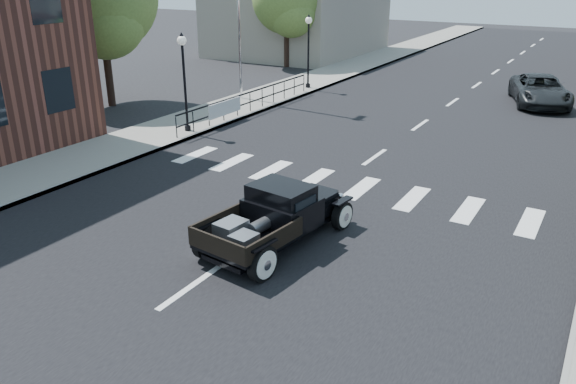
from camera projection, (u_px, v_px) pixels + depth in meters
The scene contains 13 objects.
ground at pixel (268, 233), 14.11m from camera, with size 120.00×120.00×0.00m, color black.
road at pixel (441, 111), 26.09m from camera, with size 14.00×80.00×0.02m, color black.
road_markings at pixel (404, 137), 22.10m from camera, with size 12.00×60.00×0.06m, color silver, non-canonical shape.
sidewalk_left at pixel (284, 90), 30.08m from camera, with size 3.00×80.00×0.15m, color gray.
low_building_left at pixel (299, 20), 42.62m from camera, with size 10.00×12.00×5.00m, color gray.
railing at pixel (250, 100), 25.30m from camera, with size 0.08×10.00×1.00m, color black, non-canonical shape.
banner at pixel (225, 114), 23.74m from camera, with size 0.04×2.20×0.60m, color silver, non-canonical shape.
lamp_post_b at pixel (185, 83), 21.72m from camera, with size 0.36×0.36×3.80m, color black, non-canonical shape.
lamp_post_c at pixel (308, 52), 29.71m from camera, with size 0.36×0.36×3.80m, color black, non-canonical shape.
big_tree_near at pixel (103, 23), 25.67m from camera, with size 5.23×5.23×7.68m, color #526C2E, non-canonical shape.
big_tree_far at pixel (287, 16), 36.36m from camera, with size 4.46×4.46×6.55m, color #526C2E, non-canonical shape.
hotrod_pickup at pixel (276, 216), 13.29m from camera, with size 2.02×4.34×1.50m, color black, non-canonical shape.
second_car at pixel (540, 90), 26.99m from camera, with size 2.32×5.03×1.40m, color black.
Camera 1 is at (6.90, -10.67, 6.23)m, focal length 35.00 mm.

